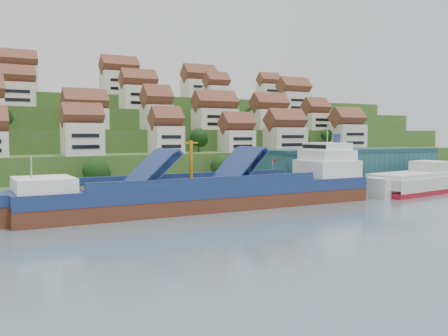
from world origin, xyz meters
TOP-DOWN VIEW (x-y plane):
  - ground at (0.00, 0.00)m, footprint 300.00×300.00m
  - quay at (20.00, 15.00)m, footprint 180.00×14.00m
  - hillside at (0.00, 103.55)m, footprint 260.00×128.00m
  - hillside_village at (0.03, 61.71)m, footprint 154.62×62.94m
  - hillside_trees at (-9.40, 42.30)m, footprint 139.35×60.84m
  - warehouse at (52.00, 17.00)m, footprint 60.00×15.00m
  - flagpole at (18.11, 10.00)m, footprint 1.28×0.16m
  - cargo_ship at (-3.21, 0.83)m, footprint 82.64×13.26m
  - second_ship at (59.84, -1.20)m, footprint 34.40×16.89m

SIDE VIEW (x-z plane):
  - ground at x=0.00m, z-range 0.00..0.00m
  - quay at x=20.00m, z-range 0.00..2.20m
  - second_ship at x=59.84m, z-range -1.89..7.67m
  - cargo_ship at x=-3.21m, z-range -5.73..12.64m
  - flagpole at x=18.11m, z-range 2.88..10.88m
  - warehouse at x=52.00m, z-range 2.20..12.20m
  - hillside at x=0.00m, z-range -4.84..26.16m
  - hillside_trees at x=-9.40m, z-range -0.01..30.99m
  - hillside_village at x=0.03m, z-range 10.11..39.31m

